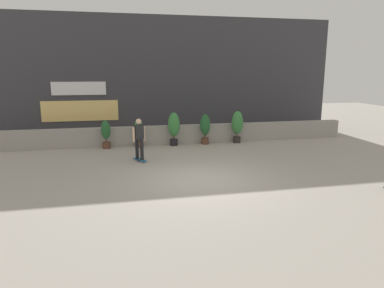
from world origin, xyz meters
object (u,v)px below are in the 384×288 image
at_px(potted_plant_1, 139,132).
at_px(potted_plant_2, 174,126).
at_px(potted_plant_4, 237,124).
at_px(potted_plant_0, 106,133).
at_px(potted_plant_3, 205,127).
at_px(skater_foreground, 139,138).

height_order(potted_plant_1, potted_plant_2, potted_plant_2).
xyz_separation_m(potted_plant_2, potted_plant_4, (3.18, 0.00, -0.00)).
bearing_deg(potted_plant_1, potted_plant_0, 180.00).
bearing_deg(potted_plant_3, potted_plant_2, 180.00).
bearing_deg(skater_foreground, potted_plant_2, 55.49).
distance_m(potted_plant_1, potted_plant_2, 1.68).
height_order(potted_plant_0, skater_foreground, skater_foreground).
bearing_deg(skater_foreground, potted_plant_3, 38.24).
relative_size(potted_plant_0, skater_foreground, 0.77).
bearing_deg(potted_plant_3, potted_plant_0, 180.00).
bearing_deg(potted_plant_4, potted_plant_1, -180.00).
xyz_separation_m(potted_plant_1, potted_plant_3, (3.20, 0.00, 0.13)).
bearing_deg(potted_plant_2, potted_plant_4, 0.00).
relative_size(potted_plant_0, potted_plant_2, 0.82).
bearing_deg(potted_plant_1, potted_plant_2, 0.00).
xyz_separation_m(potted_plant_0, skater_foreground, (1.34, -2.64, 0.22)).
height_order(potted_plant_1, skater_foreground, skater_foreground).
height_order(potted_plant_0, potted_plant_3, potted_plant_3).
distance_m(potted_plant_0, potted_plant_1, 1.49).
bearing_deg(potted_plant_0, potted_plant_2, -0.00).
xyz_separation_m(potted_plant_0, potted_plant_3, (4.70, -0.00, 0.12)).
height_order(potted_plant_2, skater_foreground, skater_foreground).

